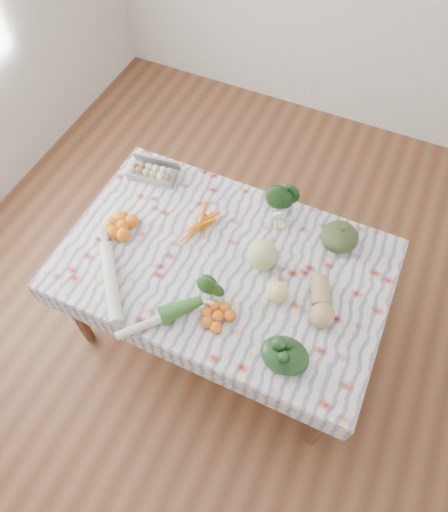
{
  "coord_description": "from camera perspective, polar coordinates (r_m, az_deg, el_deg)",
  "views": [
    {
      "loc": [
        0.51,
        -1.12,
        2.74
      ],
      "look_at": [
        0.0,
        0.0,
        0.82
      ],
      "focal_mm": 32.0,
      "sensor_mm": 36.0,
      "label": 1
    }
  ],
  "objects": [
    {
      "name": "carrot_bunch",
      "position": [
        2.44,
        -3.56,
        3.66
      ],
      "size": [
        0.26,
        0.25,
        0.04
      ],
      "primitive_type": "cube",
      "rotation": [
        0.0,
        0.0,
        -0.25
      ],
      "color": "orange",
      "rests_on": "tablecloth"
    },
    {
      "name": "egg_carton",
      "position": [
        2.68,
        -9.04,
        10.12
      ],
      "size": [
        0.29,
        0.15,
        0.07
      ],
      "primitive_type": "cube",
      "rotation": [
        0.0,
        0.0,
        0.14
      ],
      "color": "#999994",
      "rests_on": "tablecloth"
    },
    {
      "name": "butternut_squash",
      "position": [
        2.2,
        12.09,
        -5.56
      ],
      "size": [
        0.2,
        0.28,
        0.12
      ],
      "primitive_type": "ellipsoid",
      "rotation": [
        0.0,
        0.0,
        0.36
      ],
      "color": "tan",
      "rests_on": "tablecloth"
    },
    {
      "name": "grapefruit",
      "position": [
        2.2,
        6.7,
        -4.54
      ],
      "size": [
        0.13,
        0.13,
        0.11
      ],
      "primitive_type": "sphere",
      "rotation": [
        0.0,
        0.0,
        0.27
      ],
      "color": "#E7D881",
      "rests_on": "tablecloth"
    },
    {
      "name": "kabocha_squash",
      "position": [
        2.41,
        14.23,
        2.35
      ],
      "size": [
        0.24,
        0.24,
        0.13
      ],
      "primitive_type": "ellipsoid",
      "rotation": [
        0.0,
        0.0,
        0.26
      ],
      "color": "#364A25",
      "rests_on": "tablecloth"
    },
    {
      "name": "dining_table",
      "position": [
        2.4,
        0.0,
        -1.82
      ],
      "size": [
        1.6,
        1.0,
        0.75
      ],
      "color": "brown",
      "rests_on": "ground"
    },
    {
      "name": "cabbage",
      "position": [
        2.27,
        4.79,
        0.15
      ],
      "size": [
        0.16,
        0.16,
        0.15
      ],
      "primitive_type": "sphere",
      "rotation": [
        0.0,
        0.0,
        -0.06
      ],
      "color": "#BBCF81",
      "rests_on": "tablecloth"
    },
    {
      "name": "spinach_bag",
      "position": [
        2.08,
        7.61,
        -12.2
      ],
      "size": [
        0.22,
        0.18,
        0.1
      ],
      "primitive_type": "ellipsoid",
      "rotation": [
        0.0,
        0.0,
        0.0
      ],
      "color": "black",
      "rests_on": "tablecloth"
    },
    {
      "name": "broccoli",
      "position": [
        2.18,
        -1.52,
        -4.85
      ],
      "size": [
        0.16,
        0.16,
        0.1
      ],
      "primitive_type": "ellipsoid",
      "rotation": [
        0.0,
        0.0,
        0.19
      ],
      "color": "#23511B",
      "rests_on": "tablecloth"
    },
    {
      "name": "tablecloth",
      "position": [
        2.34,
        0.0,
        -0.85
      ],
      "size": [
        1.66,
        1.06,
        0.01
      ],
      "primitive_type": "cube",
      "color": "silver",
      "rests_on": "dining_table"
    },
    {
      "name": "leek",
      "position": [
        2.17,
        -8.18,
        -7.85
      ],
      "size": [
        0.31,
        0.34,
        0.05
      ],
      "primitive_type": "cylinder",
      "rotation": [
        1.57,
        0.0,
        -0.72
      ],
      "color": "beige",
      "rests_on": "tablecloth"
    },
    {
      "name": "daikon",
      "position": [
        2.3,
        -13.97,
        -3.13
      ],
      "size": [
        0.35,
        0.41,
        0.07
      ],
      "primitive_type": "cylinder",
      "rotation": [
        1.57,
        0.0,
        0.68
      ],
      "color": "white",
      "rests_on": "tablecloth"
    },
    {
      "name": "kale_bunch",
      "position": [
        2.47,
        6.99,
        6.47
      ],
      "size": [
        0.23,
        0.22,
        0.16
      ],
      "primitive_type": "ellipsoid",
      "rotation": [
        0.0,
        0.0,
        0.41
      ],
      "color": "#153512",
      "rests_on": "tablecloth"
    },
    {
      "name": "mandarin_cluster",
      "position": [
        2.15,
        -0.74,
        -7.5
      ],
      "size": [
        0.26,
        0.26,
        0.06
      ],
      "primitive_type": "cube",
      "rotation": [
        0.0,
        0.0,
        -0.4
      ],
      "color": "orange",
      "rests_on": "tablecloth"
    },
    {
      "name": "ground",
      "position": [
        3.0,
        0.0,
        -8.47
      ],
      "size": [
        4.5,
        4.5,
        0.0
      ],
      "primitive_type": "plane",
      "color": "brown",
      "rests_on": "ground"
    },
    {
      "name": "orange_cluster",
      "position": [
        2.47,
        -12.58,
        3.69
      ],
      "size": [
        0.25,
        0.25,
        0.08
      ],
      "primitive_type": "cube",
      "rotation": [
        0.0,
        0.0,
        0.07
      ],
      "color": "orange",
      "rests_on": "tablecloth"
    }
  ]
}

